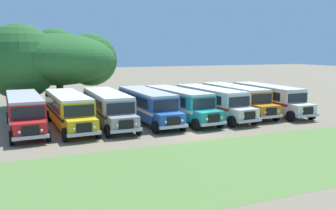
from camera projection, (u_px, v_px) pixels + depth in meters
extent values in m
plane|color=#84755B|center=(191.00, 134.00, 27.71)|extent=(220.00, 220.00, 0.00)
cube|color=olive|center=(246.00, 160.00, 20.91)|extent=(80.00, 10.18, 0.01)
cube|color=red|center=(24.00, 110.00, 29.20)|extent=(2.94, 9.31, 2.10)
cube|color=white|center=(24.00, 112.00, 29.22)|extent=(2.97, 9.33, 0.24)
cube|color=black|center=(40.00, 103.00, 29.93)|extent=(0.43, 7.99, 0.80)
cube|color=black|center=(7.00, 105.00, 28.85)|extent=(0.43, 7.99, 0.80)
cube|color=#B2B2B7|center=(23.00, 96.00, 29.02)|extent=(2.86, 9.21, 0.22)
cube|color=red|center=(30.00, 129.00, 24.54)|extent=(2.26, 1.50, 1.05)
cube|color=black|center=(31.00, 131.00, 23.87)|extent=(1.10, 0.15, 0.70)
cube|color=#B7B7BC|center=(31.00, 137.00, 23.90)|extent=(2.41, 0.32, 0.24)
cube|color=black|center=(28.00, 113.00, 24.98)|extent=(2.20, 0.17, 0.84)
cube|color=white|center=(21.00, 104.00, 33.34)|extent=(0.90, 0.10, 1.30)
sphere|color=#EAE5C6|center=(42.00, 130.00, 24.12)|extent=(0.20, 0.20, 0.20)
sphere|color=#EAE5C6|center=(19.00, 132.00, 23.53)|extent=(0.20, 0.20, 0.20)
cylinder|color=black|center=(48.00, 135.00, 25.21)|extent=(0.33, 1.01, 1.00)
cylinder|color=black|center=(11.00, 138.00, 24.20)|extent=(0.33, 1.01, 1.00)
cylinder|color=black|center=(37.00, 116.00, 32.55)|extent=(0.33, 1.01, 1.00)
cylinder|color=black|center=(8.00, 118.00, 31.53)|extent=(0.33, 1.01, 1.00)
cube|color=yellow|center=(68.00, 108.00, 30.13)|extent=(3.02, 9.33, 2.10)
cube|color=black|center=(68.00, 110.00, 30.16)|extent=(3.05, 9.35, 0.24)
cube|color=black|center=(82.00, 101.00, 30.87)|extent=(0.50, 7.99, 0.80)
cube|color=black|center=(52.00, 103.00, 29.78)|extent=(0.50, 7.99, 0.80)
cube|color=silver|center=(67.00, 95.00, 29.95)|extent=(2.94, 9.22, 0.22)
cube|color=yellow|center=(82.00, 126.00, 25.49)|extent=(2.28, 1.52, 1.05)
cube|color=black|center=(84.00, 128.00, 24.83)|extent=(1.10, 0.16, 0.70)
cube|color=#B7B7BC|center=(84.00, 134.00, 24.86)|extent=(2.41, 0.34, 0.24)
cube|color=black|center=(79.00, 111.00, 25.93)|extent=(2.20, 0.19, 0.84)
cube|color=black|center=(59.00, 103.00, 34.26)|extent=(0.90, 0.11, 1.30)
sphere|color=#EAE5C6|center=(94.00, 127.00, 25.09)|extent=(0.20, 0.20, 0.20)
sphere|color=#EAE5C6|center=(74.00, 129.00, 24.48)|extent=(0.20, 0.20, 0.20)
cylinder|color=black|center=(98.00, 132.00, 26.18)|extent=(0.34, 1.01, 1.00)
cylinder|color=black|center=(65.00, 135.00, 25.15)|extent=(0.34, 1.01, 1.00)
cylinder|color=black|center=(76.00, 114.00, 33.48)|extent=(0.34, 1.01, 1.00)
cylinder|color=black|center=(49.00, 116.00, 32.45)|extent=(0.34, 1.01, 1.00)
cube|color=#9E9993|center=(107.00, 106.00, 31.34)|extent=(2.56, 9.22, 2.10)
cube|color=#282828|center=(107.00, 108.00, 31.37)|extent=(2.59, 9.24, 0.24)
cube|color=black|center=(120.00, 99.00, 32.03)|extent=(0.09, 8.00, 0.80)
cube|color=black|center=(92.00, 101.00, 31.05)|extent=(0.09, 8.00, 0.80)
cube|color=silver|center=(107.00, 93.00, 31.17)|extent=(2.48, 9.11, 0.22)
cube|color=#9E9993|center=(124.00, 123.00, 26.59)|extent=(2.21, 1.41, 1.05)
cube|color=black|center=(126.00, 125.00, 25.92)|extent=(1.10, 0.11, 0.70)
cube|color=#B7B7BC|center=(127.00, 131.00, 25.95)|extent=(2.40, 0.21, 0.24)
cube|color=black|center=(121.00, 108.00, 27.05)|extent=(2.20, 0.07, 0.84)
cube|color=#282828|center=(96.00, 101.00, 35.57)|extent=(0.90, 0.07, 1.30)
sphere|color=#EAE5C6|center=(136.00, 124.00, 26.14)|extent=(0.20, 0.20, 0.20)
sphere|color=#EAE5C6|center=(117.00, 126.00, 25.60)|extent=(0.20, 0.20, 0.20)
cylinder|color=black|center=(138.00, 128.00, 27.23)|extent=(0.29, 1.00, 1.00)
cylinder|color=black|center=(108.00, 131.00, 26.31)|extent=(0.29, 1.00, 1.00)
cylinder|color=black|center=(112.00, 112.00, 34.70)|extent=(0.29, 1.00, 1.00)
cylinder|color=black|center=(88.00, 113.00, 33.77)|extent=(0.29, 1.00, 1.00)
cube|color=#23519E|center=(146.00, 104.00, 32.61)|extent=(2.75, 9.27, 2.10)
cube|color=silver|center=(146.00, 106.00, 32.64)|extent=(2.78, 9.29, 0.24)
cube|color=black|center=(158.00, 97.00, 33.32)|extent=(0.26, 8.00, 0.80)
cube|color=black|center=(132.00, 99.00, 32.30)|extent=(0.26, 8.00, 0.80)
cube|color=#B2B2B7|center=(146.00, 91.00, 32.44)|extent=(2.67, 9.16, 0.22)
cube|color=#23519E|center=(170.00, 120.00, 27.91)|extent=(2.24, 1.46, 1.05)
cube|color=black|center=(174.00, 121.00, 27.24)|extent=(1.10, 0.13, 0.70)
cube|color=#B7B7BC|center=(174.00, 127.00, 27.27)|extent=(2.40, 0.27, 0.24)
cube|color=black|center=(166.00, 106.00, 28.36)|extent=(2.20, 0.12, 0.84)
cube|color=silver|center=(130.00, 99.00, 36.80)|extent=(0.90, 0.08, 1.30)
sphere|color=#EAE5C6|center=(182.00, 121.00, 27.47)|extent=(0.20, 0.20, 0.20)
sphere|color=#EAE5C6|center=(166.00, 122.00, 26.91)|extent=(0.20, 0.20, 0.20)
cylinder|color=black|center=(183.00, 125.00, 28.56)|extent=(0.31, 1.01, 1.00)
cylinder|color=black|center=(155.00, 127.00, 27.60)|extent=(0.31, 1.01, 1.00)
cylinder|color=black|center=(147.00, 109.00, 35.96)|extent=(0.31, 1.01, 1.00)
cylinder|color=black|center=(124.00, 111.00, 35.00)|extent=(0.31, 1.01, 1.00)
cube|color=teal|center=(177.00, 103.00, 33.54)|extent=(3.36, 9.40, 2.10)
cube|color=white|center=(177.00, 104.00, 33.56)|extent=(3.39, 9.42, 0.24)
cube|color=black|center=(187.00, 96.00, 34.31)|extent=(0.80, 7.97, 0.80)
cube|color=black|center=(163.00, 98.00, 33.14)|extent=(0.80, 7.97, 0.80)
cube|color=beige|center=(177.00, 90.00, 33.36)|extent=(3.27, 9.29, 0.22)
cube|color=teal|center=(209.00, 117.00, 28.99)|extent=(2.32, 1.60, 1.05)
cube|color=black|center=(214.00, 118.00, 28.34)|extent=(1.10, 0.20, 0.70)
cube|color=#B7B7BC|center=(214.00, 124.00, 28.37)|extent=(2.41, 0.43, 0.24)
cube|color=black|center=(204.00, 104.00, 29.42)|extent=(2.20, 0.27, 0.84)
cube|color=white|center=(156.00, 98.00, 37.59)|extent=(0.90, 0.15, 1.30)
sphere|color=#EAE5C6|center=(221.00, 118.00, 28.62)|extent=(0.20, 0.20, 0.20)
sphere|color=#EAE5C6|center=(207.00, 119.00, 27.97)|extent=(0.20, 0.20, 0.20)
cylinder|color=black|center=(220.00, 122.00, 29.71)|extent=(0.37, 1.02, 1.00)
cylinder|color=black|center=(195.00, 125.00, 28.60)|extent=(0.37, 1.02, 1.00)
cylinder|color=black|center=(173.00, 108.00, 36.87)|extent=(0.37, 1.02, 1.00)
cylinder|color=black|center=(152.00, 110.00, 35.76)|extent=(0.37, 1.02, 1.00)
cube|color=silver|center=(209.00, 101.00, 34.75)|extent=(3.22, 9.37, 2.10)
cube|color=red|center=(209.00, 102.00, 34.77)|extent=(3.25, 9.39, 0.24)
cube|color=black|center=(219.00, 95.00, 35.51)|extent=(0.67, 7.98, 0.80)
cube|color=black|center=(197.00, 96.00, 34.37)|extent=(0.67, 7.98, 0.80)
cube|color=silver|center=(210.00, 89.00, 34.57)|extent=(3.13, 9.26, 0.22)
cube|color=silver|center=(244.00, 115.00, 30.16)|extent=(2.30, 1.57, 1.05)
cube|color=black|center=(250.00, 116.00, 29.51)|extent=(1.10, 0.19, 0.70)
cube|color=#B7B7BC|center=(250.00, 121.00, 29.54)|extent=(2.41, 0.39, 0.24)
cube|color=black|center=(239.00, 102.00, 30.60)|extent=(2.20, 0.23, 0.84)
cube|color=red|center=(186.00, 96.00, 38.83)|extent=(0.90, 0.13, 1.30)
sphere|color=#EAE5C6|center=(257.00, 115.00, 29.78)|extent=(0.20, 0.20, 0.20)
sphere|color=#EAE5C6|center=(244.00, 117.00, 29.15)|extent=(0.20, 0.20, 0.20)
cylinder|color=black|center=(254.00, 119.00, 30.87)|extent=(0.36, 1.02, 1.00)
cylinder|color=black|center=(232.00, 122.00, 29.79)|extent=(0.36, 1.02, 1.00)
cylinder|color=black|center=(203.00, 106.00, 38.09)|extent=(0.36, 1.02, 1.00)
cylinder|color=black|center=(184.00, 108.00, 37.01)|extent=(0.36, 1.02, 1.00)
cube|color=orange|center=(234.00, 98.00, 36.81)|extent=(2.56, 9.22, 2.10)
cube|color=white|center=(234.00, 99.00, 36.83)|extent=(2.59, 9.24, 0.24)
cube|color=black|center=(242.00, 92.00, 37.49)|extent=(0.09, 8.00, 0.80)
cube|color=black|center=(222.00, 93.00, 36.52)|extent=(0.09, 8.00, 0.80)
cube|color=silver|center=(234.00, 87.00, 36.63)|extent=(2.48, 9.12, 0.22)
cube|color=orange|center=(266.00, 111.00, 32.06)|extent=(2.21, 1.41, 1.05)
cube|color=black|center=(271.00, 112.00, 31.38)|extent=(1.10, 0.11, 0.70)
cube|color=#B7B7BC|center=(272.00, 117.00, 31.41)|extent=(2.40, 0.22, 0.24)
cube|color=black|center=(262.00, 99.00, 32.51)|extent=(2.20, 0.07, 0.84)
cube|color=white|center=(211.00, 94.00, 41.03)|extent=(0.90, 0.07, 1.30)
sphere|color=#EAE5C6|center=(278.00, 111.00, 31.61)|extent=(0.20, 0.20, 0.20)
sphere|color=#EAE5C6|center=(265.00, 112.00, 31.07)|extent=(0.20, 0.20, 0.20)
cylinder|color=black|center=(276.00, 115.00, 32.69)|extent=(0.29, 1.00, 1.00)
cylinder|color=black|center=(254.00, 117.00, 31.77)|extent=(0.29, 1.00, 1.00)
cylinder|color=black|center=(228.00, 103.00, 40.16)|extent=(0.29, 1.00, 1.00)
cylinder|color=black|center=(209.00, 105.00, 39.24)|extent=(0.29, 1.00, 1.00)
cube|color=silver|center=(266.00, 97.00, 37.31)|extent=(2.59, 9.22, 2.10)
cube|color=maroon|center=(266.00, 99.00, 37.34)|extent=(2.62, 9.25, 0.24)
cube|color=black|center=(274.00, 92.00, 37.98)|extent=(0.12, 8.00, 0.80)
cube|color=black|center=(255.00, 93.00, 37.04)|extent=(0.12, 8.00, 0.80)
cube|color=beige|center=(267.00, 86.00, 37.14)|extent=(2.51, 9.12, 0.22)
cube|color=silver|center=(302.00, 110.00, 32.53)|extent=(2.21, 1.42, 1.05)
cube|color=black|center=(308.00, 111.00, 31.85)|extent=(1.10, 0.11, 0.70)
cube|color=#B7B7BC|center=(308.00, 116.00, 31.88)|extent=(2.40, 0.22, 0.24)
cube|color=black|center=(298.00, 98.00, 32.99)|extent=(2.20, 0.08, 0.84)
cube|color=maroon|center=(241.00, 93.00, 41.57)|extent=(0.90, 0.07, 1.30)
sphere|color=#EAE5C6|center=(315.00, 111.00, 32.06)|extent=(0.20, 0.20, 0.20)
sphere|color=#EAE5C6|center=(302.00, 111.00, 31.55)|extent=(0.20, 0.20, 0.20)
cylinder|color=black|center=(311.00, 115.00, 33.15)|extent=(0.29, 1.00, 1.00)
cylinder|color=black|center=(291.00, 116.00, 32.26)|extent=(0.29, 1.00, 1.00)
cylinder|color=black|center=(258.00, 103.00, 40.67)|extent=(0.29, 1.00, 1.00)
cylinder|color=black|center=(240.00, 104.00, 39.78)|extent=(0.29, 1.00, 1.00)
cylinder|color=brown|center=(60.00, 93.00, 40.76)|extent=(0.78, 0.78, 3.23)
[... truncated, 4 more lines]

